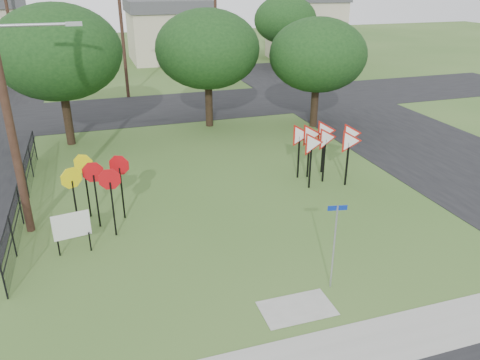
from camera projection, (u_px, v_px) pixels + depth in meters
name	position (u px, v px, depth m)	size (l,w,h in m)	color
ground	(266.00, 262.00, 14.89)	(140.00, 140.00, 0.00)	#355921
sidewalk	(328.00, 355.00, 11.22)	(30.00, 1.60, 0.02)	gray
street_right	(399.00, 134.00, 26.99)	(8.00, 50.00, 0.02)	black
street_far	(164.00, 108.00, 32.34)	(60.00, 8.00, 0.02)	black
curb_pad	(297.00, 308.00, 12.80)	(2.00, 1.20, 0.02)	gray
street_name_sign	(334.00, 241.00, 13.11)	(0.54, 0.13, 2.65)	#9B9DA4
stop_sign_cluster	(96.00, 179.00, 16.35)	(2.34, 1.97, 2.52)	black
yield_sign_cluster	(324.00, 139.00, 20.22)	(3.30, 1.84, 2.57)	black
info_board	(72.00, 227.00, 15.00)	(1.17, 0.22, 1.47)	black
utility_pole_main	(4.00, 85.00, 14.70)	(3.55, 0.33, 10.00)	#3D271C
far_pole_a	(122.00, 34.00, 33.44)	(1.40, 0.24, 9.00)	#3D271C
far_pole_b	(216.00, 29.00, 39.28)	(1.40, 0.24, 8.50)	#3D271C
far_pole_c	(11.00, 29.00, 36.43)	(1.40, 0.24, 9.00)	#3D271C
fence_run	(23.00, 192.00, 17.90)	(0.05, 11.55, 1.50)	black
house_mid	(168.00, 30.00, 49.67)	(8.40, 8.40, 6.20)	beige
house_right	(305.00, 25.00, 49.91)	(8.30, 8.30, 7.20)	beige
tree_near_left	(58.00, 52.00, 23.49)	(6.40, 6.40, 7.27)	black
tree_near_mid	(207.00, 49.00, 26.73)	(6.00, 6.00, 6.80)	black
tree_near_right	(318.00, 55.00, 26.80)	(5.60, 5.60, 6.33)	black
tree_far_right	(285.00, 20.00, 44.94)	(6.00, 6.00, 6.80)	black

